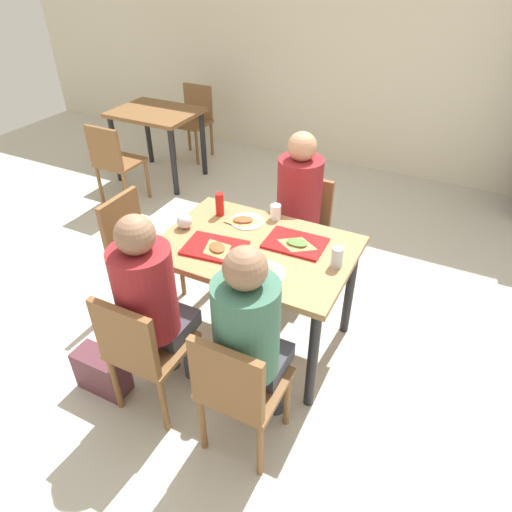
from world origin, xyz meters
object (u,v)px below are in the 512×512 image
person_far_side (297,204)px  background_chair_near (114,159)px  paper_plate_near_edge (266,273)px  person_in_brown_jacket (250,333)px  condiment_bottle (220,204)px  person_in_red (151,298)px  tray_red_far (295,243)px  chair_left_end (135,244)px  plastic_cup_a (276,212)px  pizza_slice_b (297,243)px  chair_far_side (302,224)px  chair_near_left (141,348)px  pizza_slice_c (243,220)px  pizza_slice_d (261,271)px  background_table (157,123)px  paper_plate_center (247,221)px  background_chair_far (195,116)px  plastic_cup_b (232,271)px  tray_red_near (215,248)px  chair_near_right (237,387)px  foil_bundle (184,221)px  soda_can (337,257)px  main_table (256,259)px  pizza_slice_a (217,248)px

person_far_side → background_chair_near: (-2.13, 0.45, -0.25)m
paper_plate_near_edge → background_chair_near: background_chair_near is taller
person_in_brown_jacket → condiment_bottle: 1.11m
person_in_red → tray_red_far: 0.92m
chair_left_end → background_chair_near: 1.60m
plastic_cup_a → person_in_red: bearing=-104.9°
pizza_slice_b → condiment_bottle: size_ratio=1.18×
plastic_cup_a → background_chair_near: bearing=160.2°
chair_far_side → pizza_slice_b: (0.23, -0.69, 0.30)m
chair_near_left → pizza_slice_c: chair_near_left is taller
chair_far_side → pizza_slice_d: chair_far_side is taller
chair_far_side → tray_red_far: chair_far_side is taller
background_table → tray_red_far: bearing=-36.2°
paper_plate_center → background_chair_near: (-1.96, 0.88, -0.28)m
background_chair_far → condiment_bottle: bearing=-53.3°
paper_plate_center → tray_red_far: bearing=-14.9°
chair_far_side → chair_near_left: bearing=-100.5°
chair_far_side → pizza_slice_b: bearing=-71.9°
plastic_cup_b → background_chair_near: (-2.16, 1.45, -0.33)m
background_table → chair_left_end: bearing=-57.7°
person_far_side → pizza_slice_d: 0.90m
tray_red_near → pizza_slice_b: pizza_slice_b is taller
chair_near_left → pizza_slice_b: 1.08m
tray_red_near → plastic_cup_a: 0.52m
chair_near_right → foil_bundle: foil_bundle is taller
chair_left_end → pizza_slice_d: (1.12, -0.24, 0.29)m
chair_near_left → background_chair_far: same height
chair_far_side → tray_red_far: size_ratio=2.36×
plastic_cup_a → foil_bundle: (-0.47, -0.37, 0.00)m
plastic_cup_a → background_chair_near: 2.26m
chair_near_left → paper_plate_center: (0.12, 1.02, 0.28)m
person_in_brown_jacket → soda_can: bearing=72.9°
plastic_cup_b → person_in_red: bearing=-136.7°
plastic_cup_b → background_chair_near: 2.62m
main_table → paper_plate_center: bearing=128.2°
pizza_slice_b → plastic_cup_a: 0.36m
person_in_red → soda_can: person_in_red is taller
paper_plate_center → chair_near_left: bearing=-96.6°
person_in_brown_jacket → soda_can: (0.21, 0.67, 0.09)m
pizza_slice_a → pizza_slice_b: same height
pizza_slice_b → pizza_slice_c: 0.44m
chair_far_side → person_far_side: 0.28m
paper_plate_near_edge → main_table: bearing=128.2°
chair_left_end → person_far_side: person_far_side is taller
soda_can → condiment_bottle: condiment_bottle is taller
main_table → plastic_cup_b: plastic_cup_b is taller
pizza_slice_a → background_chair_far: bearing=125.6°
person_far_side → paper_plate_center: size_ratio=5.73×
tray_red_far → pizza_slice_a: (-0.38, -0.28, 0.02)m
chair_far_side → background_chair_far: bearing=140.2°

